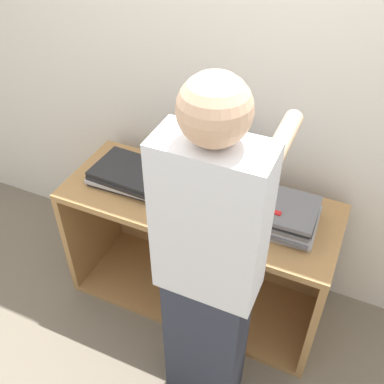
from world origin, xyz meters
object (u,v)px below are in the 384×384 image
(laptop_open, at_px, (204,185))
(laptop_stack_right, at_px, (277,213))
(person, at_px, (209,275))
(laptop_stack_left, at_px, (130,174))

(laptop_open, xyz_separation_m, laptop_stack_right, (0.40, -0.06, 0.01))
(laptop_open, distance_m, person, 0.64)
(laptop_stack_right, height_order, person, person)
(laptop_stack_left, distance_m, person, 0.85)
(laptop_open, distance_m, laptop_stack_right, 0.41)
(laptop_stack_left, bearing_deg, laptop_open, 9.11)
(person, bearing_deg, laptop_stack_left, 142.50)
(person, bearing_deg, laptop_open, 114.76)
(laptop_stack_right, relative_size, person, 0.23)
(laptop_stack_left, height_order, laptop_stack_right, laptop_stack_right)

